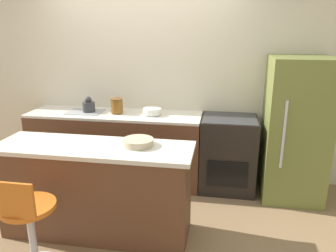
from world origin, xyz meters
name	(u,v)px	position (x,y,z in m)	size (l,w,h in m)	color
ground_plane	(135,192)	(0.00, 0.00, 0.00)	(14.00, 14.00, 0.00)	#8E704C
wall_back	(145,79)	(0.00, 0.64, 1.30)	(8.00, 0.06, 2.60)	beige
back_counter	(116,147)	(-0.33, 0.32, 0.45)	(2.19, 0.59, 0.91)	brown
kitchen_island	(96,190)	(-0.14, -0.84, 0.45)	(1.84, 0.57, 0.90)	brown
oven_range	(228,154)	(1.11, 0.32, 0.45)	(0.66, 0.61, 0.91)	black
refrigerator	(295,130)	(1.84, 0.26, 0.82)	(0.67, 0.73, 1.64)	olive
stool_chair	(28,225)	(-0.46, -1.46, 0.44)	(0.43, 0.43, 0.89)	#B7B7BC
kettle	(89,106)	(-0.66, 0.32, 0.99)	(0.16, 0.16, 0.19)	#333338
mixing_bowl	(152,111)	(0.16, 0.32, 0.95)	(0.22, 0.22, 0.08)	white
canister_jar	(117,106)	(-0.29, 0.32, 1.00)	(0.15, 0.15, 0.18)	brown
fruit_bowl	(138,142)	(0.27, -0.77, 0.93)	(0.28, 0.28, 0.06)	#C1B28E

